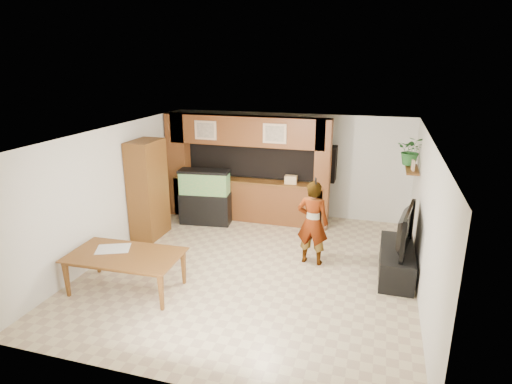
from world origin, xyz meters
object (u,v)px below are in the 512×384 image
(aquarium, at_px, (205,198))
(dining_table, at_px, (126,273))
(pantry_cabinet, at_px, (148,189))
(television, at_px, (400,229))
(person, at_px, (313,223))

(aquarium, xyz_separation_m, dining_table, (-0.06, -3.39, -0.32))
(pantry_cabinet, bearing_deg, dining_table, -70.05)
(pantry_cabinet, xyz_separation_m, dining_table, (0.84, -2.33, -0.76))
(aquarium, relative_size, dining_table, 0.70)
(pantry_cabinet, height_order, television, pantry_cabinet)
(pantry_cabinet, height_order, dining_table, pantry_cabinet)
(person, height_order, dining_table, person)
(aquarium, relative_size, television, 1.00)
(television, xyz_separation_m, dining_table, (-4.51, -1.94, -0.59))
(pantry_cabinet, bearing_deg, television, -4.12)
(pantry_cabinet, relative_size, aquarium, 1.63)
(television, relative_size, person, 0.80)
(dining_table, bearing_deg, aquarium, 86.69)
(pantry_cabinet, relative_size, person, 1.30)
(aquarium, height_order, dining_table, aquarium)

